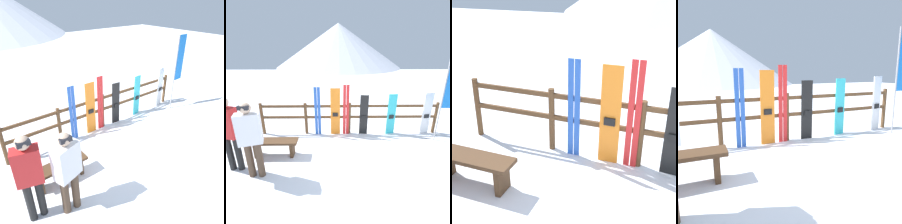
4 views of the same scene
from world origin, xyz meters
TOP-DOWN VIEW (x-y plane):
  - ground_plane at (0.00, 0.00)m, footprint 40.00×40.00m
  - fence at (-0.00, 1.81)m, footprint 5.87×0.10m
  - bench at (-2.10, 0.51)m, footprint 1.25×0.36m
  - person_red at (-2.83, -0.04)m, footprint 0.50×0.36m
  - person_white at (-2.26, -0.27)m, footprint 0.53×0.39m
  - ski_pair_blue at (-1.04, 1.75)m, footprint 0.19×0.02m
  - snowboard_orange at (-0.47, 1.75)m, footprint 0.31×0.06m
  - ski_pair_red at (-0.12, 1.75)m, footprint 0.19×0.02m
  - snowboard_black_stripe at (0.47, 1.75)m, footprint 0.27×0.07m
  - snowboard_cyan at (1.38, 1.75)m, footprint 0.28×0.08m
  - snowboard_white at (2.54, 1.75)m, footprint 0.31×0.10m
  - rental_flag at (2.78, 1.29)m, footprint 0.40×0.04m

SIDE VIEW (x-z plane):
  - ground_plane at x=0.00m, z-range 0.00..0.00m
  - bench at x=-2.10m, z-range 0.11..0.57m
  - fence at x=0.00m, z-range 0.11..1.19m
  - snowboard_black_stripe at x=0.47m, z-range 0.00..1.35m
  - snowboard_cyan at x=1.38m, z-range 0.00..1.38m
  - snowboard_white at x=2.54m, z-range 0.00..1.41m
  - snowboard_orange at x=-0.47m, z-range 0.00..1.57m
  - ski_pair_blue at x=-1.04m, z-range 0.00..1.61m
  - ski_pair_red at x=-0.12m, z-range 0.00..1.68m
  - person_white at x=-2.26m, z-range 0.14..1.89m
  - person_red at x=-2.83m, z-range 0.15..1.96m
  - rental_flag at x=2.78m, z-range 0.33..2.90m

